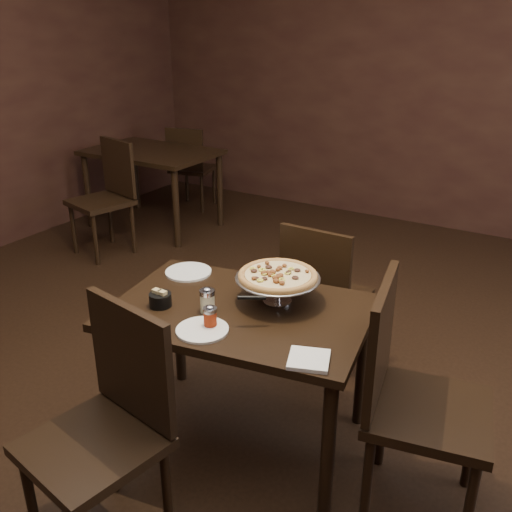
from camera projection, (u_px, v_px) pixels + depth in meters
The scene contains 16 objects.
room at pixel (230, 142), 2.14m from camera, with size 6.04×7.04×2.84m.
dining_table at pixel (240, 327), 2.48m from camera, with size 1.19×0.89×0.68m.
background_table at pixel (152, 161), 5.19m from camera, with size 1.15×0.77×0.72m.
pizza_stand at pixel (278, 276), 2.46m from camera, with size 0.37×0.37×0.15m.
parmesan_shaker at pixel (207, 300), 2.40m from camera, with size 0.07×0.07×0.11m.
pepper_flake_shaker at pixel (210, 317), 2.28m from camera, with size 0.06×0.06×0.10m.
packet_caddy at pixel (160, 299), 2.46m from camera, with size 0.10×0.10×0.07m.
napkin_stack at pixel (309, 360), 2.07m from camera, with size 0.15×0.15×0.02m, color white.
plate_left at pixel (188, 272), 2.78m from camera, with size 0.22×0.22×0.01m, color white.
plate_near at pixel (202, 330), 2.27m from camera, with size 0.21×0.21×0.01m, color white.
serving_spatula at pixel (252, 298), 2.27m from camera, with size 0.14×0.14×0.02m.
chair_far at pixel (323, 291), 3.08m from camera, with size 0.41×0.41×0.86m.
chair_near at pixel (108, 422), 2.03m from camera, with size 0.50×0.50×0.92m.
chair_side at pixel (410, 393), 2.15m from camera, with size 0.52×0.52×0.96m.
bg_chair_far at pixel (190, 165), 5.74m from camera, with size 0.46×0.46×0.84m.
bg_chair_near at pixel (107, 193), 4.65m from camera, with size 0.53×0.53×0.93m.
Camera 1 is at (1.24, -1.76, 1.84)m, focal length 40.00 mm.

